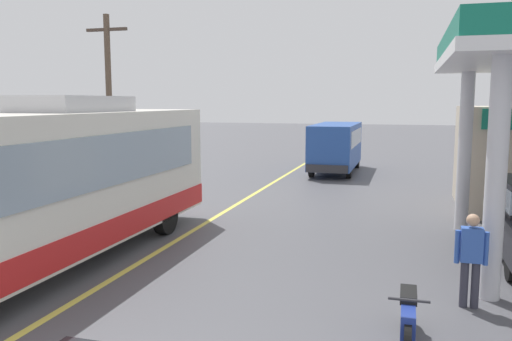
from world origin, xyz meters
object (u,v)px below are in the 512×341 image
minibus_opposing_lane (336,143)px  motorcycle_parked_forecourt (408,316)px  coach_bus_main (48,189)px  pedestrian_near_pump (471,255)px

minibus_opposing_lane → motorcycle_parked_forecourt: size_ratio=3.41×
coach_bus_main → pedestrian_near_pump: bearing=0.5°
coach_bus_main → minibus_opposing_lane: bearing=77.3°
coach_bus_main → motorcycle_parked_forecourt: (7.40, -1.71, -1.28)m
minibus_opposing_lane → pedestrian_near_pump: bearing=-75.0°
minibus_opposing_lane → motorcycle_parked_forecourt: 19.21m
pedestrian_near_pump → motorcycle_parked_forecourt: bearing=-120.0°
minibus_opposing_lane → motorcycle_parked_forecourt: (3.53, -18.86, -1.03)m
minibus_opposing_lane → pedestrian_near_pump: (4.56, -17.07, -0.54)m
minibus_opposing_lane → pedestrian_near_pump: size_ratio=3.69×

